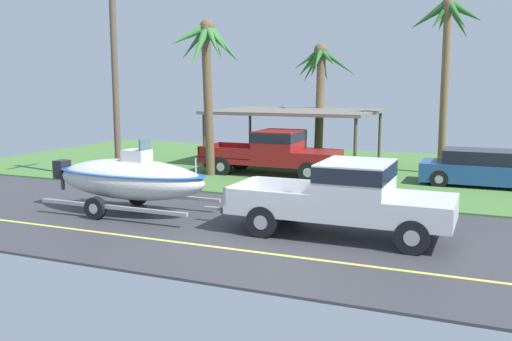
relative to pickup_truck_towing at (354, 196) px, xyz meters
The scene contains 10 objects.
ground 8.29m from the pickup_truck_towing, 102.93° to the left, with size 36.00×22.00×0.11m.
pickup_truck_towing is the anchor object (origin of this frame).
boat_on_trailer 6.69m from the pickup_truck_towing, behind, with size 6.09×2.29×2.23m.
parked_pickup_background 9.42m from the pickup_truck_towing, 122.29° to the left, with size 5.93×2.12×1.89m.
parked_sedan_near 9.09m from the pickup_truck_towing, 71.60° to the left, with size 4.62×1.86×1.38m.
carport_awning 12.69m from the pickup_truck_towing, 115.69° to the left, with size 7.39×5.67×2.57m.
palm_tree_near_left 10.78m from the pickup_truck_towing, 138.59° to the left, with size 2.63×3.42×6.32m.
palm_tree_near_right 15.11m from the pickup_truck_towing, 110.10° to the left, with size 3.31×3.60×5.77m.
palm_tree_mid 11.74m from the pickup_truck_towing, 83.88° to the left, with size 2.97×3.05×7.23m.
utility_pole 11.46m from the pickup_truck_towing, 157.98° to the left, with size 0.24×1.80×8.51m.
Camera 1 is at (4.99, -13.32, 3.85)m, focal length 39.75 mm.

